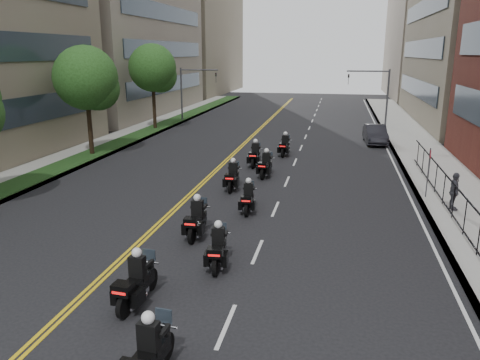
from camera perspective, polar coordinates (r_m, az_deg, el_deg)
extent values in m
cube|color=gray|center=(32.27, 22.48, 1.43)|extent=(4.00, 90.00, 0.15)
cube|color=gray|center=(36.36, -17.90, 3.32)|extent=(4.00, 90.00, 0.15)
cube|color=#193B15|center=(35.96, -16.80, 3.43)|extent=(2.00, 90.00, 0.04)
cube|color=#333F4C|center=(54.60, 20.67, 10.51)|extent=(0.12, 24.08, 1.80)
cube|color=#333F4C|center=(54.48, 21.07, 14.69)|extent=(0.12, 24.08, 1.80)
cube|color=#333F4C|center=(54.65, 21.49, 18.87)|extent=(0.12, 24.08, 1.80)
cube|color=gray|center=(85.52, 23.54, 18.03)|extent=(15.00, 28.00, 26.00)
cube|color=#333F4C|center=(57.51, -8.53, 11.50)|extent=(0.12, 24.08, 1.80)
cube|color=#333F4C|center=(57.40, -8.70, 15.48)|extent=(0.12, 24.08, 1.80)
cube|color=#333F4C|center=(57.56, -8.87, 19.47)|extent=(0.12, 24.08, 1.80)
cube|color=#7F745C|center=(88.57, -6.93, 18.99)|extent=(16.00, 28.00, 26.00)
cube|color=black|center=(19.41, 26.65, -3.04)|extent=(0.05, 28.00, 0.05)
cube|color=black|center=(19.83, 26.20, -6.62)|extent=(0.05, 28.00, 0.05)
cylinder|color=#302315|center=(34.70, -17.89, 6.94)|extent=(0.32, 0.32, 5.11)
sphere|color=#1F4416|center=(34.44, -18.29, 11.75)|extent=(4.40, 4.40, 4.40)
sphere|color=#1F4416|center=(34.54, -16.98, 10.64)|extent=(3.08, 3.08, 3.08)
cylinder|color=#302315|center=(45.43, -10.45, 9.42)|extent=(0.32, 0.32, 5.39)
sphere|color=#1F4416|center=(45.23, -10.64, 13.30)|extent=(4.40, 4.40, 4.40)
sphere|color=#1F4416|center=(45.41, -9.68, 12.38)|extent=(3.08, 3.08, 3.08)
cylinder|color=#3F3F44|center=(48.29, 17.52, 9.43)|extent=(0.18, 0.18, 5.60)
cylinder|color=#3F3F44|center=(47.98, 15.34, 12.68)|extent=(4.00, 0.14, 0.14)
imported|color=black|center=(47.95, 13.08, 11.86)|extent=(0.16, 0.20, 1.00)
cylinder|color=#3F3F44|center=(50.77, -7.14, 10.27)|extent=(0.18, 0.18, 5.60)
cylinder|color=#3F3F44|center=(50.01, -5.02, 13.24)|extent=(4.00, 0.14, 0.14)
imported|color=black|center=(49.56, -2.95, 12.33)|extent=(0.16, 0.20, 1.00)
cylinder|color=black|center=(12.02, -9.06, -19.45)|extent=(0.20, 0.72, 0.71)
cube|color=black|center=(11.25, -11.05, -20.46)|extent=(0.55, 1.44, 0.42)
cube|color=black|center=(11.00, -11.06, -18.11)|extent=(0.48, 0.33, 0.65)
sphere|color=white|center=(10.77, -11.16, -16.14)|extent=(0.30, 0.30, 0.30)
cylinder|color=black|center=(13.84, -13.96, -14.71)|extent=(0.19, 0.71, 0.70)
cylinder|color=black|center=(15.11, -10.83, -11.83)|extent=(0.19, 0.71, 0.70)
cube|color=black|center=(14.33, -12.38, -12.20)|extent=(0.53, 1.42, 0.41)
cube|color=silver|center=(14.48, -12.23, -12.94)|extent=(0.43, 0.59, 0.31)
cube|color=black|center=(13.59, -14.11, -12.75)|extent=(0.56, 0.47, 0.33)
cube|color=red|center=(13.43, -14.57, -13.23)|extent=(0.41, 0.06, 0.07)
cube|color=black|center=(14.14, -12.41, -10.25)|extent=(0.47, 0.32, 0.64)
sphere|color=white|center=(13.97, -12.49, -8.64)|extent=(0.30, 0.30, 0.30)
cylinder|color=black|center=(15.73, -3.06, -10.48)|extent=(0.21, 0.67, 0.66)
cylinder|color=black|center=(17.14, -2.27, -8.22)|extent=(0.21, 0.67, 0.66)
cube|color=black|center=(16.32, -2.66, -8.43)|extent=(0.55, 1.35, 0.39)
cube|color=silver|center=(16.45, -2.62, -9.08)|extent=(0.43, 0.57, 0.29)
cube|color=black|center=(15.52, -3.08, -8.79)|extent=(0.55, 0.46, 0.31)
cube|color=red|center=(15.34, -3.20, -9.17)|extent=(0.39, 0.07, 0.07)
cube|color=black|center=(16.17, -2.66, -6.79)|extent=(0.46, 0.32, 0.60)
sphere|color=white|center=(16.03, -2.67, -5.42)|extent=(0.28, 0.28, 0.28)
cylinder|color=black|center=(18.27, -5.90, -6.68)|extent=(0.16, 0.71, 0.70)
cylinder|color=black|center=(19.76, -4.57, -4.93)|extent=(0.16, 0.71, 0.70)
cube|color=black|center=(18.91, -5.23, -4.95)|extent=(0.47, 1.40, 0.41)
cube|color=silver|center=(19.04, -5.17, -5.57)|extent=(0.41, 0.58, 0.31)
cube|color=black|center=(18.08, -5.95, -5.10)|extent=(0.55, 0.45, 0.33)
cube|color=red|center=(17.89, -6.14, -5.40)|extent=(0.41, 0.04, 0.07)
cube|color=black|center=(18.79, -5.23, -3.42)|extent=(0.46, 0.30, 0.64)
sphere|color=white|center=(18.66, -5.25, -2.15)|extent=(0.30, 0.30, 0.30)
cylinder|color=black|center=(21.08, 0.78, -3.64)|extent=(0.18, 0.65, 0.64)
cylinder|color=black|center=(22.51, 1.23, -2.40)|extent=(0.18, 0.65, 0.64)
cube|color=black|center=(21.71, 1.02, -2.34)|extent=(0.49, 1.31, 0.38)
cube|color=silver|center=(21.82, 1.03, -2.84)|extent=(0.40, 0.55, 0.28)
cube|color=black|center=(20.92, 0.79, -2.37)|extent=(0.52, 0.43, 0.30)
cube|color=red|center=(20.74, 0.72, -2.58)|extent=(0.38, 0.06, 0.07)
cube|color=black|center=(21.62, 1.04, -1.10)|extent=(0.44, 0.30, 0.59)
sphere|color=white|center=(21.52, 1.05, -0.08)|extent=(0.27, 0.27, 0.27)
cylinder|color=black|center=(24.51, -1.21, -0.85)|extent=(0.17, 0.70, 0.69)
cylinder|color=black|center=(26.06, -0.54, 0.14)|extent=(0.17, 0.70, 0.69)
cube|color=black|center=(25.21, -0.87, 0.28)|extent=(0.48, 1.39, 0.41)
cube|color=silver|center=(25.32, -0.84, -0.20)|extent=(0.41, 0.57, 0.31)
cube|color=black|center=(24.37, -1.22, 0.35)|extent=(0.55, 0.45, 0.33)
cube|color=red|center=(24.18, -1.31, 0.17)|extent=(0.41, 0.05, 0.07)
cube|color=black|center=(25.13, -0.85, 1.43)|extent=(0.46, 0.30, 0.63)
sphere|color=white|center=(25.04, -0.85, 2.39)|extent=(0.30, 0.30, 0.30)
cylinder|color=black|center=(27.16, 2.77, 0.74)|extent=(0.21, 0.70, 0.69)
cylinder|color=black|center=(28.68, 3.58, 1.51)|extent=(0.21, 0.70, 0.69)
cube|color=black|center=(27.85, 3.20, 1.70)|extent=(0.55, 1.40, 0.40)
cube|color=silver|center=(27.95, 3.22, 1.26)|extent=(0.43, 0.59, 0.30)
cube|color=black|center=(27.03, 2.79, 1.82)|extent=(0.56, 0.47, 0.32)
cube|color=red|center=(26.84, 2.67, 1.67)|extent=(0.40, 0.07, 0.07)
cube|color=black|center=(27.78, 3.24, 2.73)|extent=(0.47, 0.32, 0.63)
sphere|color=white|center=(27.70, 3.26, 3.59)|extent=(0.29, 0.29, 0.29)
cylinder|color=black|center=(29.72, 1.61, 2.06)|extent=(0.16, 0.72, 0.71)
cylinder|color=black|center=(31.33, 2.11, 2.75)|extent=(0.16, 0.72, 0.71)
cube|color=black|center=(30.46, 1.87, 2.95)|extent=(0.46, 1.42, 0.42)
cube|color=silver|center=(30.56, 1.88, 2.53)|extent=(0.41, 0.58, 0.31)
cube|color=black|center=(29.60, 1.61, 3.09)|extent=(0.55, 0.45, 0.34)
cube|color=red|center=(29.39, 1.54, 2.96)|extent=(0.42, 0.04, 0.07)
cube|color=black|center=(30.40, 1.89, 3.94)|extent=(0.47, 0.30, 0.65)
sphere|color=white|center=(30.33, 1.90, 4.76)|extent=(0.30, 0.30, 0.30)
cylinder|color=black|center=(32.99, 5.24, 3.32)|extent=(0.19, 0.70, 0.69)
cylinder|color=black|center=(34.56, 5.74, 3.85)|extent=(0.19, 0.70, 0.69)
cube|color=black|center=(33.72, 5.51, 4.06)|extent=(0.52, 1.40, 0.41)
cube|color=silver|center=(33.81, 5.51, 3.69)|extent=(0.42, 0.58, 0.30)
cube|color=black|center=(32.89, 5.26, 4.22)|extent=(0.56, 0.46, 0.33)
cube|color=red|center=(32.69, 5.19, 4.11)|extent=(0.41, 0.06, 0.07)
cube|color=black|center=(33.67, 5.55, 4.93)|extent=(0.47, 0.31, 0.63)
sphere|color=white|center=(33.61, 5.57, 5.65)|extent=(0.29, 0.29, 0.29)
imported|color=black|center=(39.61, 16.16, 5.38)|extent=(1.86, 4.61, 1.49)
imported|color=#403F47|center=(23.45, 24.67, -1.29)|extent=(0.48, 1.06, 1.77)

